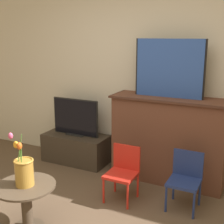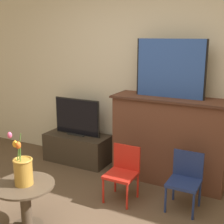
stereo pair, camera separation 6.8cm
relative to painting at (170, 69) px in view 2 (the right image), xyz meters
The scene contains 9 objects.
wall_back 0.45m from the painting, 147.22° to the left, with size 8.00×0.06×2.70m.
fireplace_mantel 0.86m from the painting, ahead, with size 1.42×0.47×1.06m.
painting is the anchor object (origin of this frame).
tv_stand 1.78m from the painting, behind, with size 0.93×0.44×0.40m.
tv_monitor 1.51m from the painting, behind, with size 0.71×0.12×0.52m.
chair_red 1.29m from the painting, 112.07° to the right, with size 0.32×0.32×0.60m.
chair_blue 1.25m from the painting, 54.81° to the right, with size 0.32×0.32×0.60m.
side_table 2.12m from the painting, 117.60° to the right, with size 0.56×0.56×0.45m.
vase_tulips 1.98m from the painting, 117.62° to the right, with size 0.18×0.18×0.51m.
Camera 2 is at (1.47, -1.66, 1.80)m, focal length 50.00 mm.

